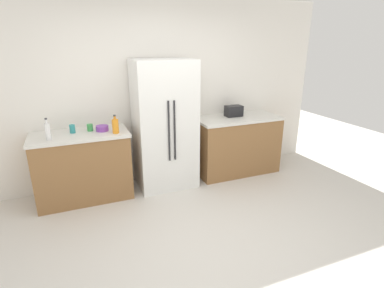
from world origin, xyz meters
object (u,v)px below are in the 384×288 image
object	(u,v)px
refrigerator	(165,125)
bottle_b	(115,126)
cup_b	(90,128)
bottle_a	(48,131)
bowl_a	(102,128)
toaster	(234,111)
cup_a	(72,129)

from	to	relation	value
refrigerator	bottle_b	world-z (taller)	refrigerator
refrigerator	cup_b	bearing A→B (deg)	175.39
refrigerator	bottle_a	world-z (taller)	refrigerator
bowl_a	refrigerator	bearing A→B (deg)	-1.62
bottle_b	bowl_a	size ratio (longest dim) A/B	1.47
bottle_a	cup_b	distance (m)	0.55
cup_b	refrigerator	bearing A→B (deg)	-4.61
bottle_a	bottle_b	world-z (taller)	bottle_a
cup_b	bowl_a	xyz separation A→B (m)	(0.15, -0.06, -0.01)
bottle_b	toaster	bearing A→B (deg)	7.42
toaster	bottle_b	xyz separation A→B (m)	(-1.88, -0.24, 0.01)
refrigerator	cup_a	world-z (taller)	refrigerator
bottle_b	cup_a	bearing A→B (deg)	156.80
refrigerator	bottle_a	bearing A→B (deg)	-174.51
bottle_a	bottle_b	distance (m)	0.79
toaster	refrigerator	bearing A→B (deg)	-175.64
bottle_b	refrigerator	bearing A→B (deg)	12.37
refrigerator	cup_a	xyz separation A→B (m)	(-1.22, 0.07, 0.06)
bottle_b	cup_a	xyz separation A→B (m)	(-0.52, 0.22, -0.04)
bottle_b	cup_b	xyz separation A→B (m)	(-0.30, 0.24, -0.05)
toaster	cup_b	size ratio (longest dim) A/B	2.88
bottle_a	bottle_b	size ratio (longest dim) A/B	1.12
cup_a	bowl_a	world-z (taller)	cup_a
refrigerator	toaster	world-z (taller)	refrigerator
bottle_b	cup_a	world-z (taller)	bottle_b
bottle_a	bowl_a	xyz separation A→B (m)	(0.64, 0.17, -0.08)
bottle_a	toaster	bearing A→B (deg)	5.00
bowl_a	bottle_b	bearing A→B (deg)	-50.13
toaster	bottle_a	world-z (taller)	bottle_a
bottle_a	cup_a	bearing A→B (deg)	37.53
toaster	cup_b	bearing A→B (deg)	-179.78
refrigerator	bottle_b	xyz separation A→B (m)	(-0.71, -0.16, 0.10)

